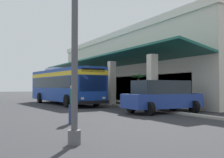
% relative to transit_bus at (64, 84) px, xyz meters
% --- Properties ---
extents(ground, '(120.00, 120.00, 0.00)m').
position_rel_transit_bus_xyz_m(ground, '(-4.82, 8.93, -1.85)').
color(ground, '#2D2D30').
extents(curb_strip, '(35.32, 0.50, 0.12)m').
position_rel_transit_bus_xyz_m(curb_strip, '(-2.59, 3.27, -1.79)').
color(curb_strip, '#9E998E').
rests_on(curb_strip, ground).
extents(plaza_building, '(29.73, 17.10, 7.42)m').
position_rel_transit_bus_xyz_m(plaza_building, '(-2.59, 12.90, 1.86)').
color(plaza_building, beige).
rests_on(plaza_building, ground).
extents(transit_bus, '(11.39, 3.53, 3.34)m').
position_rel_transit_bus_xyz_m(transit_bus, '(0.00, 0.00, 0.00)').
color(transit_bus, '#193D9E').
rests_on(transit_bus, ground).
extents(parked_suv_blue, '(2.73, 4.81, 1.97)m').
position_rel_transit_bus_xyz_m(parked_suv_blue, '(10.72, 2.76, -0.84)').
color(parked_suv_blue, navy).
rests_on(parked_suv_blue, ground).
extents(pedestrian, '(0.61, 0.40, 1.69)m').
position_rel_transit_bus_xyz_m(pedestrian, '(12.62, -3.58, -0.90)').
color(pedestrian, navy).
rests_on(pedestrian, ground).
extents(potted_palm, '(1.70, 1.87, 2.64)m').
position_rel_transit_bus_xyz_m(potted_palm, '(5.04, 4.77, -1.15)').
color(potted_palm, '#4C4742').
rests_on(potted_palm, ground).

